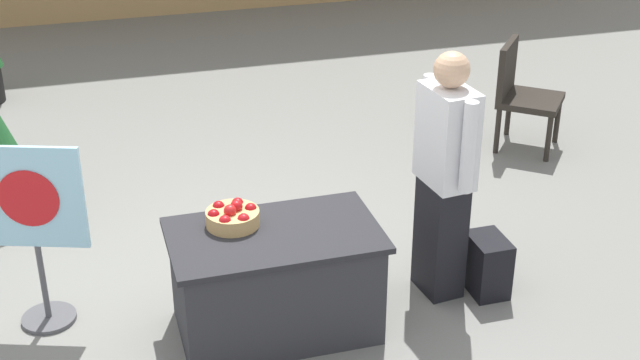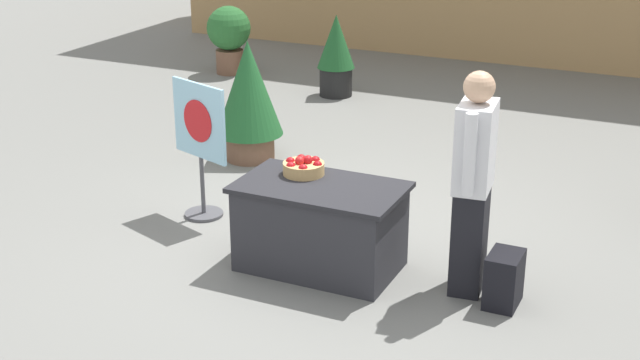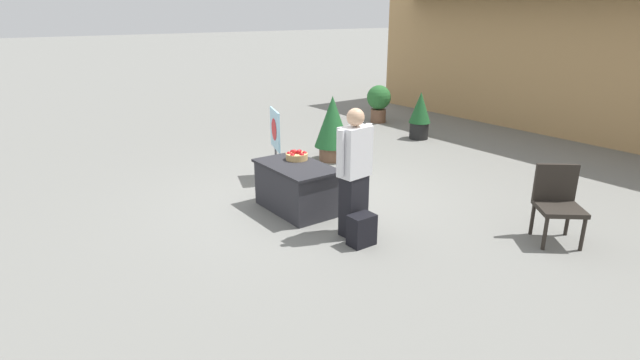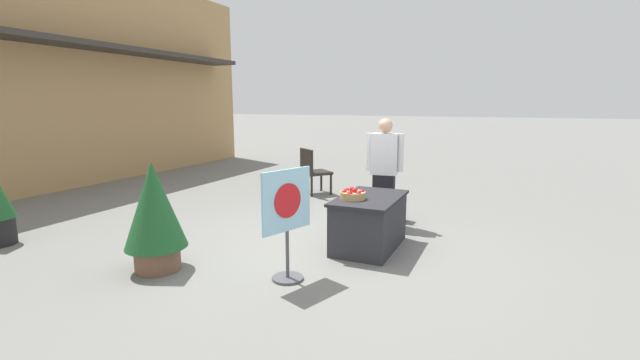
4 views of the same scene
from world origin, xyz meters
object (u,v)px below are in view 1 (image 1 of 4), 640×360
object	(u,v)px
display_table	(276,281)
patio_chair	(520,90)
person_visitor	(444,175)
backpack	(487,265)
poster_board	(34,226)
apple_basket	(233,216)

from	to	relation	value
display_table	patio_chair	distance (m)	3.65
patio_chair	person_visitor	bearing A→B (deg)	-89.78
display_table	backpack	bearing A→B (deg)	0.68
patio_chair	display_table	bearing A→B (deg)	-103.23
poster_board	display_table	bearing A→B (deg)	89.72
display_table	patio_chair	xyz separation A→B (m)	(2.89, 2.22, 0.20)
poster_board	patio_chair	world-z (taller)	poster_board
apple_basket	patio_chair	world-z (taller)	patio_chair
person_visitor	patio_chair	xyz separation A→B (m)	(1.69, 2.08, -0.33)
display_table	backpack	size ratio (longest dim) A/B	3.18
apple_basket	backpack	xyz separation A→B (m)	(1.75, -0.15, -0.58)
apple_basket	person_visitor	bearing A→B (deg)	-1.27
display_table	patio_chair	world-z (taller)	patio_chair
backpack	patio_chair	bearing A→B (deg)	57.99
poster_board	patio_chair	bearing A→B (deg)	130.67
apple_basket	person_visitor	size ratio (longest dim) A/B	0.19
backpack	poster_board	xyz separation A→B (m)	(-2.96, 0.49, 0.52)
display_table	poster_board	distance (m)	1.58
person_visitor	patio_chair	size ratio (longest dim) A/B	1.73
display_table	poster_board	bearing A→B (deg)	160.52
apple_basket	person_visitor	distance (m)	1.44
apple_basket	patio_chair	size ratio (longest dim) A/B	0.34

